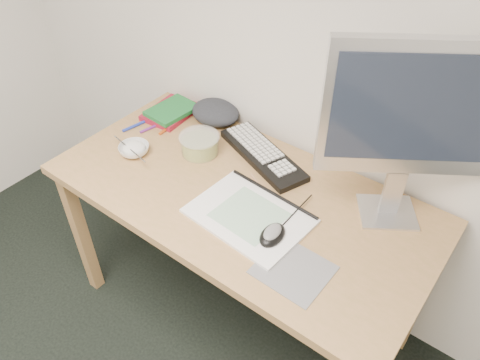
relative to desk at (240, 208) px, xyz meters
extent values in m
plane|color=white|center=(0.16, 0.37, 0.63)|extent=(3.60, 0.00, 3.60)
cube|color=tan|center=(-0.65, -0.30, -0.31)|extent=(0.05, 0.05, 0.71)
cube|color=tan|center=(-0.65, 0.30, -0.31)|extent=(0.05, 0.05, 0.71)
cube|color=tan|center=(0.65, 0.30, -0.31)|extent=(0.05, 0.05, 0.71)
cube|color=tan|center=(0.00, 0.00, 0.06)|extent=(1.40, 0.70, 0.03)
cube|color=slate|center=(0.34, -0.18, 0.08)|extent=(0.22, 0.20, 0.00)
cube|color=silver|center=(0.10, -0.08, 0.09)|extent=(0.41, 0.31, 0.01)
cube|color=black|center=(-0.05, 0.21, 0.09)|extent=(0.45, 0.28, 0.03)
cube|color=silver|center=(0.46, 0.22, 0.09)|extent=(0.25, 0.24, 0.01)
cube|color=silver|center=(0.46, 0.22, 0.18)|extent=(0.06, 0.05, 0.18)
cube|color=silver|center=(0.46, 0.22, 0.49)|extent=(0.47, 0.33, 0.44)
cube|color=black|center=(0.46, 0.22, 0.50)|extent=(0.41, 0.28, 0.34)
ellipsoid|color=black|center=(0.22, -0.12, 0.11)|extent=(0.08, 0.12, 0.04)
imported|color=white|center=(-0.47, -0.07, 0.10)|extent=(0.15, 0.15, 0.04)
cylinder|color=#B4B5B7|center=(-0.46, -0.10, 0.12)|extent=(0.21, 0.06, 0.02)
cylinder|color=#E3D550|center=(-0.27, 0.09, 0.12)|extent=(0.17, 0.17, 0.08)
cube|color=maroon|center=(-0.55, 0.22, 0.09)|extent=(0.19, 0.24, 0.02)
cube|color=#1B6D2F|center=(-0.54, 0.21, 0.11)|extent=(0.16, 0.22, 0.02)
ellipsoid|color=#292D31|center=(-0.37, 0.31, 0.12)|extent=(0.20, 0.17, 0.08)
cylinder|color=pink|center=(-0.01, 0.05, 0.09)|extent=(0.17, 0.02, 0.01)
cylinder|color=tan|center=(0.05, 0.06, 0.09)|extent=(0.15, 0.09, 0.01)
cylinder|color=black|center=(0.11, 0.05, 0.09)|extent=(0.18, 0.03, 0.01)
cylinder|color=#2036B2|center=(-0.60, 0.06, 0.09)|extent=(0.04, 0.14, 0.01)
cylinder|color=#C65117|center=(-0.48, 0.14, 0.09)|extent=(0.02, 0.13, 0.01)
cylinder|color=#6D2790|center=(-0.54, 0.09, 0.09)|extent=(0.04, 0.12, 0.01)
camera|label=1|loc=(0.76, -0.99, 1.21)|focal=35.00mm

